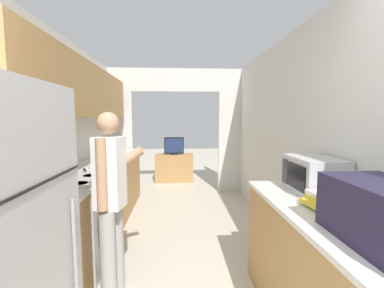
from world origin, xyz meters
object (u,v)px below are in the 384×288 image
range_oven (75,223)px  television (174,146)px  knife (86,169)px  tv_cabinet (174,168)px  book_stack (329,203)px  person (111,201)px  microwave (314,175)px

range_oven → television: bearing=74.7°
television → knife: bearing=-108.0°
tv_cabinet → book_stack: bearing=-76.7°
knife → television: bearing=46.5°
person → book_stack: person is taller
person → tv_cabinet: size_ratio=1.76×
knife → book_stack: bearing=-60.8°
person → knife: size_ratio=4.92×
person → book_stack: (1.55, -0.54, 0.14)m
microwave → tv_cabinet: 4.35m
microwave → book_stack: microwave is taller
knife → microwave: bearing=-51.1°
book_stack → range_oven: bearing=154.0°
microwave → book_stack: bearing=-105.4°
tv_cabinet → television: television is taller
television → knife: (-0.99, -3.04, 0.07)m
range_oven → book_stack: 2.32m
range_oven → person: size_ratio=0.67×
microwave → tv_cabinet: bearing=106.1°
tv_cabinet → knife: size_ratio=2.79×
microwave → person: bearing=175.8°
range_oven → tv_cabinet: size_ratio=1.19×
range_oven → tv_cabinet: (0.96, 3.54, -0.14)m
range_oven → microwave: bearing=-15.0°
book_stack → knife: size_ratio=1.01×
book_stack → knife: book_stack is taller
person → tv_cabinet: (0.48, 4.00, -0.51)m
microwave → knife: microwave is taller
microwave → television: microwave is taller
book_stack → tv_cabinet: (-1.07, 4.54, -0.65)m
knife → tv_cabinet: bearing=46.7°
range_oven → knife: range_oven is taller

